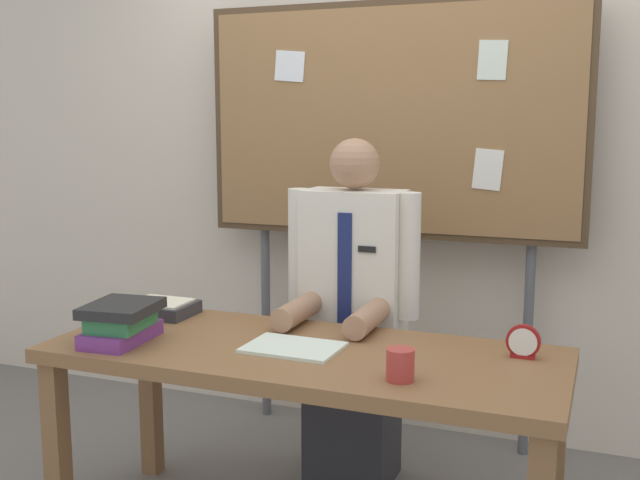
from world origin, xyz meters
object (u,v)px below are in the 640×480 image
at_px(book_stack, 121,322).
at_px(desk_clock, 523,343).
at_px(bulletin_board, 389,126).
at_px(open_notebook, 293,347).
at_px(coffee_mug, 400,365).
at_px(person, 353,327).
at_px(desk, 303,374).
at_px(paper_tray, 161,308).

height_order(book_stack, desk_clock, book_stack).
bearing_deg(bulletin_board, open_notebook, -91.51).
xyz_separation_m(open_notebook, desk_clock, (0.74, 0.19, 0.04)).
relative_size(book_stack, desk_clock, 2.72).
relative_size(bulletin_board, coffee_mug, 20.65).
xyz_separation_m(person, bulletin_board, (0.00, 0.49, 0.80)).
relative_size(desk, bulletin_board, 0.87).
relative_size(bulletin_board, book_stack, 6.67).
bearing_deg(book_stack, desk, 14.83).
distance_m(open_notebook, desk_clock, 0.76).
height_order(desk, paper_tray, paper_tray).
bearing_deg(desk_clock, desk, -166.80).
distance_m(desk, coffee_mug, 0.46).
distance_m(bulletin_board, paper_tray, 1.28).
height_order(coffee_mug, paper_tray, coffee_mug).
bearing_deg(desk, book_stack, -165.17).
relative_size(open_notebook, coffee_mug, 3.25).
height_order(bulletin_board, open_notebook, bulletin_board).
bearing_deg(desk, bulletin_board, 89.99).
distance_m(book_stack, coffee_mug, 1.01).
bearing_deg(paper_tray, coffee_mug, -20.04).
relative_size(bulletin_board, open_notebook, 6.35).
bearing_deg(coffee_mug, desk_clock, 48.38).
bearing_deg(book_stack, open_notebook, 13.66).
bearing_deg(paper_tray, desk, -16.64).
xyz_separation_m(person, paper_tray, (-0.70, -0.32, 0.09)).
bearing_deg(desk_clock, book_stack, -166.04).
relative_size(desk, person, 1.23).
xyz_separation_m(person, desk_clock, (0.71, -0.36, 0.11)).
relative_size(bulletin_board, desk_clock, 18.14).
distance_m(book_stack, open_notebook, 0.61).
bearing_deg(paper_tray, person, 24.52).
bearing_deg(paper_tray, open_notebook, -18.82).
bearing_deg(book_stack, desk_clock, 13.96).
bearing_deg(paper_tray, bulletin_board, 49.16).
bearing_deg(bulletin_board, desk, -90.01).
height_order(open_notebook, coffee_mug, coffee_mug).
xyz_separation_m(book_stack, paper_tray, (-0.08, 0.37, -0.04)).
height_order(desk, bulletin_board, bulletin_board).
bearing_deg(open_notebook, paper_tray, 161.18).
relative_size(person, coffee_mug, 14.58).
distance_m(person, open_notebook, 0.55).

